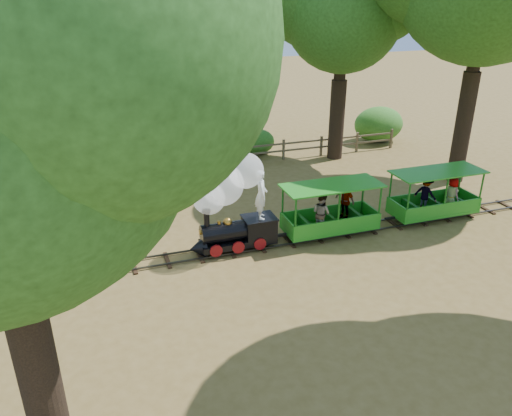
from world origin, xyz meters
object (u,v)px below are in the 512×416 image
object	(u,v)px
locomotive	(230,198)
carriage_rear	(434,198)
fence	(224,154)
carriage_front	(331,213)

from	to	relation	value
locomotive	carriage_rear	size ratio (longest dim) A/B	0.97
locomotive	fence	xyz separation A→B (m)	(1.94, 7.93, -1.21)
fence	carriage_front	bearing A→B (deg)	-79.37
carriage_rear	fence	bearing A→B (deg)	124.89
locomotive	fence	world-z (taller)	locomotive
carriage_rear	fence	xyz separation A→B (m)	(-5.58, 8.00, -0.21)
carriage_rear	locomotive	bearing A→B (deg)	179.46
fence	carriage_rear	bearing A→B (deg)	-55.11
carriage_front	fence	distance (m)	8.14
locomotive	carriage_rear	distance (m)	7.59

